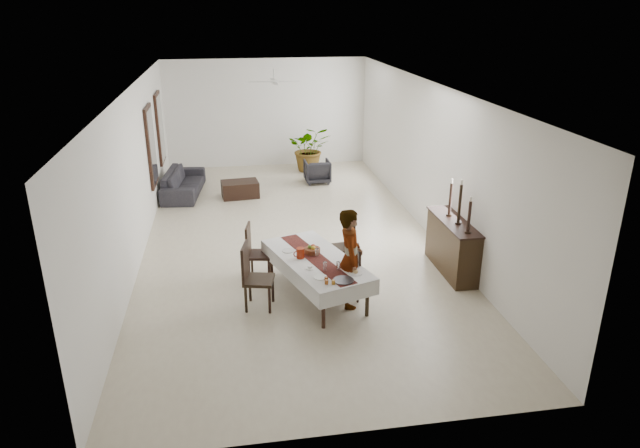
% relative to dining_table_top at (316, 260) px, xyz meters
% --- Properties ---
extents(floor, '(6.00, 12.00, 0.00)m').
position_rel_dining_table_top_xyz_m(floor, '(-0.15, 2.57, -0.65)').
color(floor, beige).
rests_on(floor, ground).
extents(ceiling, '(6.00, 12.00, 0.02)m').
position_rel_dining_table_top_xyz_m(ceiling, '(-0.15, 2.57, 2.55)').
color(ceiling, silver).
rests_on(ceiling, wall_back).
extents(wall_back, '(6.00, 0.02, 3.20)m').
position_rel_dining_table_top_xyz_m(wall_back, '(-0.15, 8.57, 0.95)').
color(wall_back, white).
rests_on(wall_back, floor).
extents(wall_front, '(6.00, 0.02, 3.20)m').
position_rel_dining_table_top_xyz_m(wall_front, '(-0.15, -3.43, 0.95)').
color(wall_front, white).
rests_on(wall_front, floor).
extents(wall_left, '(0.02, 12.00, 3.20)m').
position_rel_dining_table_top_xyz_m(wall_left, '(-3.15, 2.57, 0.95)').
color(wall_left, white).
rests_on(wall_left, floor).
extents(wall_right, '(0.02, 12.00, 3.20)m').
position_rel_dining_table_top_xyz_m(wall_right, '(2.85, 2.57, 0.95)').
color(wall_right, white).
rests_on(wall_right, floor).
extents(dining_table_top, '(1.52, 2.32, 0.04)m').
position_rel_dining_table_top_xyz_m(dining_table_top, '(0.00, 0.00, 0.00)').
color(dining_table_top, black).
rests_on(dining_table_top, table_leg_fl).
extents(table_leg_fl, '(0.08, 0.08, 0.63)m').
position_rel_dining_table_top_xyz_m(table_leg_fl, '(-0.06, -1.09, -0.34)').
color(table_leg_fl, black).
rests_on(table_leg_fl, floor).
extents(table_leg_fr, '(0.08, 0.08, 0.63)m').
position_rel_dining_table_top_xyz_m(table_leg_fr, '(0.69, -0.85, -0.34)').
color(table_leg_fr, black).
rests_on(table_leg_fr, floor).
extents(table_leg_bl, '(0.08, 0.08, 0.63)m').
position_rel_dining_table_top_xyz_m(table_leg_bl, '(-0.69, 0.85, -0.34)').
color(table_leg_bl, black).
rests_on(table_leg_bl, floor).
extents(table_leg_br, '(0.08, 0.08, 0.63)m').
position_rel_dining_table_top_xyz_m(table_leg_br, '(0.06, 1.09, -0.34)').
color(table_leg_br, black).
rests_on(table_leg_br, floor).
extents(tablecloth_top, '(1.73, 2.53, 0.01)m').
position_rel_dining_table_top_xyz_m(tablecloth_top, '(-0.00, 0.00, 0.03)').
color(tablecloth_top, silver).
rests_on(tablecloth_top, dining_table_top).
extents(tablecloth_drape_left, '(0.73, 2.20, 0.27)m').
position_rel_dining_table_top_xyz_m(tablecloth_drape_left, '(-0.50, -0.16, -0.10)').
color(tablecloth_drape_left, silver).
rests_on(tablecloth_drape_left, dining_table_top).
extents(tablecloth_drape_right, '(0.73, 2.20, 0.27)m').
position_rel_dining_table_top_xyz_m(tablecloth_drape_right, '(0.50, 0.16, -0.10)').
color(tablecloth_drape_right, white).
rests_on(tablecloth_drape_right, dining_table_top).
extents(tablecloth_drape_near, '(1.01, 0.34, 0.27)m').
position_rel_dining_table_top_xyz_m(tablecloth_drape_near, '(0.36, -1.09, -0.10)').
color(tablecloth_drape_near, silver).
rests_on(tablecloth_drape_near, dining_table_top).
extents(tablecloth_drape_far, '(1.01, 0.34, 0.27)m').
position_rel_dining_table_top_xyz_m(tablecloth_drape_far, '(-0.36, 1.09, -0.10)').
color(tablecloth_drape_far, silver).
rests_on(tablecloth_drape_far, dining_table_top).
extents(table_runner, '(1.00, 2.23, 0.00)m').
position_rel_dining_table_top_xyz_m(table_runner, '(-0.00, 0.00, 0.03)').
color(table_runner, '#5D201A').
rests_on(table_runner, tablecloth_top).
extents(red_pitcher, '(0.17, 0.17, 0.18)m').
position_rel_dining_table_top_xyz_m(red_pitcher, '(-0.25, 0.06, 0.12)').
color(red_pitcher, maroon).
rests_on(red_pitcher, tablecloth_top).
extents(pitcher_handle, '(0.11, 0.05, 0.11)m').
position_rel_dining_table_top_xyz_m(pitcher_handle, '(-0.33, 0.03, 0.12)').
color(pitcher_handle, maroon).
rests_on(pitcher_handle, red_pitcher).
extents(wine_glass_near, '(0.06, 0.06, 0.15)m').
position_rel_dining_table_top_xyz_m(wine_glass_near, '(0.28, -0.52, 0.11)').
color(wine_glass_near, white).
rests_on(wine_glass_near, tablecloth_top).
extents(wine_glass_mid, '(0.06, 0.06, 0.15)m').
position_rel_dining_table_top_xyz_m(wine_glass_mid, '(0.07, -0.50, 0.11)').
color(wine_glass_mid, white).
rests_on(wine_glass_mid, tablecloth_top).
extents(wine_glass_far, '(0.06, 0.06, 0.15)m').
position_rel_dining_table_top_xyz_m(wine_glass_far, '(0.03, 0.06, 0.11)').
color(wine_glass_far, white).
rests_on(wine_glass_far, tablecloth_top).
extents(teacup_right, '(0.08, 0.08, 0.05)m').
position_rel_dining_table_top_xyz_m(teacup_right, '(0.42, -0.43, 0.06)').
color(teacup_right, silver).
rests_on(teacup_right, saucer_right).
extents(saucer_right, '(0.13, 0.13, 0.01)m').
position_rel_dining_table_top_xyz_m(saucer_right, '(0.42, -0.43, 0.04)').
color(saucer_right, silver).
rests_on(saucer_right, tablecloth_top).
extents(teacup_left, '(0.08, 0.08, 0.05)m').
position_rel_dining_table_top_xyz_m(teacup_left, '(-0.16, -0.38, 0.06)').
color(teacup_left, white).
rests_on(teacup_left, saucer_left).
extents(saucer_left, '(0.13, 0.13, 0.01)m').
position_rel_dining_table_top_xyz_m(saucer_left, '(-0.16, -0.38, 0.04)').
color(saucer_left, white).
rests_on(saucer_left, tablecloth_top).
extents(plate_near_right, '(0.21, 0.21, 0.01)m').
position_rel_dining_table_top_xyz_m(plate_near_right, '(0.53, -0.67, 0.04)').
color(plate_near_right, white).
rests_on(plate_near_right, tablecloth_top).
extents(bread_near_right, '(0.08, 0.08, 0.08)m').
position_rel_dining_table_top_xyz_m(bread_near_right, '(0.53, -0.67, 0.06)').
color(bread_near_right, tan).
rests_on(bread_near_right, plate_near_right).
extents(plate_near_left, '(0.21, 0.21, 0.01)m').
position_rel_dining_table_top_xyz_m(plate_near_left, '(-0.05, -0.72, 0.04)').
color(plate_near_left, white).
rests_on(plate_near_left, tablecloth_top).
extents(plate_far_left, '(0.21, 0.21, 0.01)m').
position_rel_dining_table_top_xyz_m(plate_far_left, '(-0.43, 0.38, 0.04)').
color(plate_far_left, silver).
rests_on(plate_far_left, tablecloth_top).
extents(serving_tray, '(0.32, 0.32, 0.02)m').
position_rel_dining_table_top_xyz_m(serving_tray, '(0.29, -0.89, 0.04)').
color(serving_tray, '#3E3E43').
rests_on(serving_tray, tablecloth_top).
extents(jam_jar_a, '(0.06, 0.06, 0.07)m').
position_rel_dining_table_top_xyz_m(jam_jar_a, '(0.11, -0.98, 0.07)').
color(jam_jar_a, '#975D16').
rests_on(jam_jar_a, tablecloth_top).
extents(jam_jar_b, '(0.06, 0.06, 0.07)m').
position_rel_dining_table_top_xyz_m(jam_jar_b, '(0.01, -0.96, 0.07)').
color(jam_jar_b, brown).
rests_on(jam_jar_b, tablecloth_top).
extents(jam_jar_c, '(0.06, 0.06, 0.07)m').
position_rel_dining_table_top_xyz_m(jam_jar_c, '(0.03, -0.86, 0.07)').
color(jam_jar_c, brown).
rests_on(jam_jar_c, tablecloth_top).
extents(fruit_basket, '(0.27, 0.27, 0.09)m').
position_rel_dining_table_top_xyz_m(fruit_basket, '(-0.03, 0.23, 0.08)').
color(fruit_basket, brown).
rests_on(fruit_basket, tablecloth_top).
extents(fruit_red, '(0.08, 0.08, 0.08)m').
position_rel_dining_table_top_xyz_m(fruit_red, '(-0.01, 0.25, 0.14)').
color(fruit_red, '#A82510').
rests_on(fruit_red, fruit_basket).
extents(fruit_green, '(0.07, 0.07, 0.07)m').
position_rel_dining_table_top_xyz_m(fruit_green, '(-0.07, 0.24, 0.14)').
color(fruit_green, '#4C7122').
rests_on(fruit_green, fruit_basket).
extents(fruit_yellow, '(0.08, 0.08, 0.08)m').
position_rel_dining_table_top_xyz_m(fruit_yellow, '(-0.01, 0.18, 0.14)').
color(fruit_yellow, gold).
rests_on(fruit_yellow, fruit_basket).
extents(chair_right_near_seat, '(0.44, 0.44, 0.04)m').
position_rel_dining_table_top_xyz_m(chair_right_near_seat, '(0.51, -0.21, -0.24)').
color(chair_right_near_seat, black).
rests_on(chair_right_near_seat, chair_right_near_leg_fl).
extents(chair_right_near_leg_fl, '(0.04, 0.04, 0.39)m').
position_rel_dining_table_top_xyz_m(chair_right_near_leg_fl, '(0.65, -0.39, -0.45)').
color(chair_right_near_leg_fl, black).
rests_on(chair_right_near_leg_fl, floor).
extents(chair_right_near_leg_fr, '(0.04, 0.04, 0.39)m').
position_rel_dining_table_top_xyz_m(chair_right_near_leg_fr, '(0.68, -0.07, -0.45)').
color(chair_right_near_leg_fr, black).
rests_on(chair_right_near_leg_fr, floor).
extents(chair_right_near_leg_bl, '(0.04, 0.04, 0.39)m').
position_rel_dining_table_top_xyz_m(chair_right_near_leg_bl, '(0.33, -0.35, -0.45)').
color(chair_right_near_leg_bl, black).
rests_on(chair_right_near_leg_bl, floor).
extents(chair_right_near_leg_br, '(0.04, 0.04, 0.39)m').
position_rel_dining_table_top_xyz_m(chair_right_near_leg_br, '(0.36, -0.03, -0.45)').
color(chair_right_near_leg_br, black).
rests_on(chair_right_near_leg_br, floor).
extents(chair_right_near_back, '(0.08, 0.40, 0.50)m').
position_rel_dining_table_top_xyz_m(chair_right_near_back, '(0.68, -0.23, 0.03)').
color(chair_right_near_back, black).
rests_on(chair_right_near_back, chair_right_near_seat).
extents(chair_right_far_seat, '(0.49, 0.49, 0.05)m').
position_rel_dining_table_top_xyz_m(chair_right_far_seat, '(0.60, 0.89, -0.21)').
color(chair_right_far_seat, black).
rests_on(chair_right_far_seat, chair_right_far_leg_fl).
extents(chair_right_far_leg_fl, '(0.05, 0.05, 0.42)m').
position_rel_dining_table_top_xyz_m(chair_right_far_leg_fl, '(0.80, 0.75, -0.44)').
color(chair_right_far_leg_fl, black).
rests_on(chair_right_far_leg_fl, floor).
extents(chair_right_far_leg_fr, '(0.05, 0.05, 0.42)m').
position_rel_dining_table_top_xyz_m(chair_right_far_leg_fr, '(0.74, 1.09, -0.44)').
color(chair_right_far_leg_fr, black).
rests_on(chair_right_far_leg_fr, floor).
extents(chair_right_far_leg_bl, '(0.05, 0.05, 0.42)m').
position_rel_dining_table_top_xyz_m(chair_right_far_leg_bl, '(0.46, 0.69, -0.44)').
color(chair_right_far_leg_bl, black).
rests_on(chair_right_far_leg_bl, floor).
extents(chair_right_far_leg_br, '(0.05, 0.05, 0.42)m').
position_rel_dining_table_top_xyz_m(chair_right_far_leg_br, '(0.40, 1.04, -0.44)').
color(chair_right_far_leg_br, black).
rests_on(chair_right_far_leg_br, floor).
extents(chair_right_far_back, '(0.11, 0.42, 0.54)m').
position_rel_dining_table_top_xyz_m(chair_right_far_back, '(0.79, 0.93, 0.08)').
color(chair_right_far_back, black).
rests_on(chair_right_far_back, chair_right_far_seat).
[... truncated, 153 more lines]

